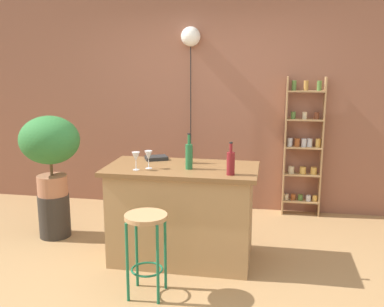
{
  "coord_description": "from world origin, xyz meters",
  "views": [
    {
      "loc": [
        0.81,
        -3.6,
        1.87
      ],
      "look_at": [
        0.05,
        0.55,
        0.98
      ],
      "focal_mm": 41.63,
      "sensor_mm": 36.0,
      "label": 1
    }
  ],
  "objects_px": {
    "bottle_wine_red": "(189,154)",
    "wine_glass_left": "(136,157)",
    "spice_shelf": "(303,148)",
    "cookbook": "(156,158)",
    "bottle_soda_blue": "(231,163)",
    "potted_plant": "(50,145)",
    "pendant_globe_light": "(191,39)",
    "wine_glass_center": "(148,156)",
    "bottle_vinegar": "(189,156)",
    "bar_stool": "(146,235)",
    "plant_stool": "(54,215)"
  },
  "relations": [
    {
      "from": "bottle_wine_red",
      "to": "wine_glass_left",
      "type": "xyz_separation_m",
      "value": [
        -0.42,
        -0.35,
        0.03
      ]
    },
    {
      "from": "spice_shelf",
      "to": "cookbook",
      "type": "height_order",
      "value": "spice_shelf"
    },
    {
      "from": "spice_shelf",
      "to": "cookbook",
      "type": "distance_m",
      "value": 1.95
    },
    {
      "from": "bottle_soda_blue",
      "to": "wine_glass_left",
      "type": "bearing_deg",
      "value": 178.78
    },
    {
      "from": "potted_plant",
      "to": "bottle_wine_red",
      "type": "height_order",
      "value": "potted_plant"
    },
    {
      "from": "spice_shelf",
      "to": "pendant_globe_light",
      "type": "bearing_deg",
      "value": 178.49
    },
    {
      "from": "wine_glass_left",
      "to": "cookbook",
      "type": "distance_m",
      "value": 0.46
    },
    {
      "from": "wine_glass_left",
      "to": "wine_glass_center",
      "type": "bearing_deg",
      "value": 37.91
    },
    {
      "from": "wine_glass_left",
      "to": "pendant_globe_light",
      "type": "bearing_deg",
      "value": 84.2
    },
    {
      "from": "bottle_wine_red",
      "to": "bottle_vinegar",
      "type": "height_order",
      "value": "bottle_vinegar"
    },
    {
      "from": "bottle_soda_blue",
      "to": "pendant_globe_light",
      "type": "bearing_deg",
      "value": 110.99
    },
    {
      "from": "wine_glass_left",
      "to": "cookbook",
      "type": "xyz_separation_m",
      "value": [
        0.07,
        0.44,
        -0.1
      ]
    },
    {
      "from": "spice_shelf",
      "to": "bar_stool",
      "type": "bearing_deg",
      "value": -120.94
    },
    {
      "from": "spice_shelf",
      "to": "plant_stool",
      "type": "xyz_separation_m",
      "value": [
        -2.65,
        -1.2,
        -0.61
      ]
    },
    {
      "from": "bar_stool",
      "to": "wine_glass_center",
      "type": "distance_m",
      "value": 0.8
    },
    {
      "from": "bottle_wine_red",
      "to": "wine_glass_center",
      "type": "bearing_deg",
      "value": -139.4
    },
    {
      "from": "spice_shelf",
      "to": "potted_plant",
      "type": "xyz_separation_m",
      "value": [
        -2.65,
        -1.2,
        0.17
      ]
    },
    {
      "from": "bottle_soda_blue",
      "to": "pendant_globe_light",
      "type": "xyz_separation_m",
      "value": [
        -0.67,
        1.75,
        1.11
      ]
    },
    {
      "from": "wine_glass_center",
      "to": "plant_stool",
      "type": "bearing_deg",
      "value": 160.34
    },
    {
      "from": "plant_stool",
      "to": "bottle_vinegar",
      "type": "bearing_deg",
      "value": -13.67
    },
    {
      "from": "bottle_soda_blue",
      "to": "pendant_globe_light",
      "type": "relative_size",
      "value": 0.13
    },
    {
      "from": "bottle_vinegar",
      "to": "cookbook",
      "type": "distance_m",
      "value": 0.52
    },
    {
      "from": "wine_glass_left",
      "to": "bar_stool",
      "type": "bearing_deg",
      "value": -65.59
    },
    {
      "from": "pendant_globe_light",
      "to": "bar_stool",
      "type": "bearing_deg",
      "value": -88.5
    },
    {
      "from": "pendant_globe_light",
      "to": "potted_plant",
      "type": "bearing_deg",
      "value": -135.73
    },
    {
      "from": "bottle_wine_red",
      "to": "wine_glass_left",
      "type": "bearing_deg",
      "value": -139.99
    },
    {
      "from": "bottle_soda_blue",
      "to": "cookbook",
      "type": "relative_size",
      "value": 1.36
    },
    {
      "from": "bar_stool",
      "to": "pendant_globe_light",
      "type": "bearing_deg",
      "value": 91.5
    },
    {
      "from": "bottle_wine_red",
      "to": "wine_glass_center",
      "type": "height_order",
      "value": "bottle_wine_red"
    },
    {
      "from": "potted_plant",
      "to": "bottle_soda_blue",
      "type": "distance_m",
      "value": 2.01
    },
    {
      "from": "bar_stool",
      "to": "bottle_vinegar",
      "type": "distance_m",
      "value": 0.85
    },
    {
      "from": "bottle_wine_red",
      "to": "wine_glass_center",
      "type": "relative_size",
      "value": 1.46
    },
    {
      "from": "wine_glass_center",
      "to": "bottle_soda_blue",
      "type": "bearing_deg",
      "value": -7.0
    },
    {
      "from": "wine_glass_center",
      "to": "cookbook",
      "type": "height_order",
      "value": "wine_glass_center"
    },
    {
      "from": "plant_stool",
      "to": "potted_plant",
      "type": "relative_size",
      "value": 0.55
    },
    {
      "from": "bar_stool",
      "to": "spice_shelf",
      "type": "distance_m",
      "value": 2.6
    },
    {
      "from": "spice_shelf",
      "to": "plant_stool",
      "type": "height_order",
      "value": "spice_shelf"
    },
    {
      "from": "bar_stool",
      "to": "wine_glass_center",
      "type": "relative_size",
      "value": 4.18
    },
    {
      "from": "wine_glass_center",
      "to": "cookbook",
      "type": "distance_m",
      "value": 0.38
    },
    {
      "from": "bottle_soda_blue",
      "to": "bottle_vinegar",
      "type": "relative_size",
      "value": 0.87
    },
    {
      "from": "bottle_vinegar",
      "to": "pendant_globe_light",
      "type": "height_order",
      "value": "pendant_globe_light"
    },
    {
      "from": "bottle_soda_blue",
      "to": "wine_glass_center",
      "type": "distance_m",
      "value": 0.76
    },
    {
      "from": "bottle_vinegar",
      "to": "wine_glass_left",
      "type": "distance_m",
      "value": 0.47
    },
    {
      "from": "wine_glass_left",
      "to": "bottle_vinegar",
      "type": "bearing_deg",
      "value": 14.79
    },
    {
      "from": "plant_stool",
      "to": "bottle_soda_blue",
      "type": "bearing_deg",
      "value": -14.91
    },
    {
      "from": "spice_shelf",
      "to": "pendant_globe_light",
      "type": "distance_m",
      "value": 1.89
    },
    {
      "from": "bar_stool",
      "to": "potted_plant",
      "type": "relative_size",
      "value": 0.81
    },
    {
      "from": "bar_stool",
      "to": "wine_glass_left",
      "type": "height_order",
      "value": "wine_glass_left"
    },
    {
      "from": "bottle_wine_red",
      "to": "bottle_soda_blue",
      "type": "relative_size",
      "value": 0.84
    },
    {
      "from": "spice_shelf",
      "to": "wine_glass_center",
      "type": "xyz_separation_m",
      "value": [
        -1.47,
        -1.62,
        0.19
      ]
    }
  ]
}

